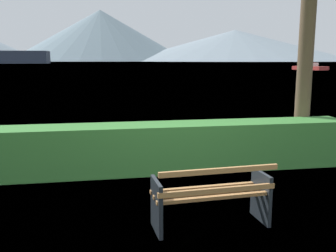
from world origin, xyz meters
TOP-DOWN VIEW (x-y plane):
  - ground_plane at (0.00, 0.00)m, footprint 1400.00×1400.00m
  - water_surface at (0.00, 306.45)m, footprint 620.00×620.00m
  - park_bench at (0.00, -0.06)m, footprint 1.55×0.67m
  - hedge_row at (0.00, 2.57)m, footprint 7.15×0.81m
  - sailboat_mid at (42.71, 70.00)m, footprint 4.35×8.48m
  - distant_hills at (-47.60, 561.42)m, footprint 762.15×363.08m

SIDE VIEW (x-z plane):
  - ground_plane at x=0.00m, z-range 0.00..0.00m
  - water_surface at x=0.00m, z-range 0.00..0.00m
  - park_bench at x=0.00m, z-range -0.01..0.85m
  - hedge_row at x=0.00m, z-range 0.00..0.93m
  - sailboat_mid at x=42.71m, z-range -0.23..1.33m
  - distant_hills at x=-47.60m, z-range -4.21..70.54m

